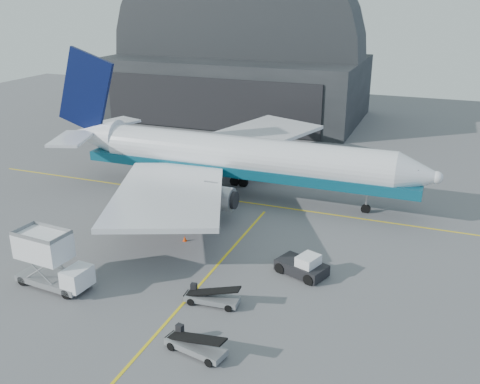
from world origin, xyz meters
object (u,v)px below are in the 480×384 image
at_px(belt_loader_b, 212,298).
at_px(belt_loader_a, 195,345).
at_px(pushback_tug, 303,266).
at_px(airliner, 229,157).
at_px(catering_truck, 50,261).

bearing_deg(belt_loader_b, belt_loader_a, -80.99).
bearing_deg(pushback_tug, belt_loader_b, -107.12).
bearing_deg(airliner, belt_loader_a, -72.21).
relative_size(catering_truck, belt_loader_a, 1.44).
relative_size(airliner, belt_loader_a, 10.07).
bearing_deg(belt_loader_a, catering_truck, 177.30).
height_order(airliner, belt_loader_a, airliner).
xyz_separation_m(airliner, belt_loader_b, (8.30, -24.27, -4.39)).
xyz_separation_m(pushback_tug, belt_loader_a, (-4.27, -13.73, -0.21)).
bearing_deg(belt_loader_b, catering_truck, -175.05).
xyz_separation_m(catering_truck, pushback_tug, (19.96, 9.83, -1.65)).
xyz_separation_m(catering_truck, belt_loader_a, (15.68, -3.91, -1.87)).
bearing_deg(belt_loader_b, pushback_tug, 47.97).
height_order(airliner, catering_truck, airliner).
height_order(pushback_tug, belt_loader_a, pushback_tug).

